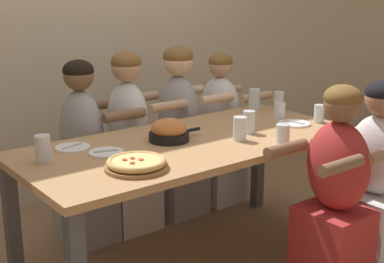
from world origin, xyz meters
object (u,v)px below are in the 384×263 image
(pizza_board_main, at_px, (137,164))
(diner_far_midleft, at_px, (84,161))
(diner_far_midright, at_px, (179,138))
(empty_plate_c, at_px, (106,153))
(drinking_glass_c, at_px, (43,150))
(diner_near_midright, at_px, (335,200))
(drinking_glass_a, at_px, (319,115))
(diner_near_right, at_px, (375,186))
(empty_plate_a, at_px, (73,148))
(empty_plate_b, at_px, (294,123))
(drinking_glass_b, at_px, (249,123))
(drinking_glass_h, at_px, (240,129))
(drinking_glass_f, at_px, (279,112))
(drinking_glass_d, at_px, (254,101))
(drinking_glass_g, at_px, (279,103))
(diner_far_center, at_px, (129,150))
(skillet_bowl, at_px, (169,131))
(diner_far_right, at_px, (220,136))
(drinking_glass_e, at_px, (283,133))

(pizza_board_main, bearing_deg, diner_far_midleft, 79.64)
(diner_far_midright, bearing_deg, empty_plate_c, -56.67)
(drinking_glass_c, relative_size, diner_near_midright, 0.12)
(drinking_glass_a, xyz_separation_m, diner_near_right, (-0.09, -0.49, -0.31))
(empty_plate_a, bearing_deg, empty_plate_b, -15.83)
(drinking_glass_a, distance_m, drinking_glass_b, 0.53)
(drinking_glass_c, bearing_deg, drinking_glass_h, -16.87)
(diner_far_midleft, bearing_deg, diner_near_midright, 30.25)
(drinking_glass_c, xyz_separation_m, diner_far_midright, (1.21, 0.52, -0.27))
(empty_plate_a, height_order, drinking_glass_f, drinking_glass_f)
(pizza_board_main, distance_m, diner_near_midright, 1.07)
(drinking_glass_b, relative_size, drinking_glass_h, 0.99)
(empty_plate_a, xyz_separation_m, diner_near_midright, (1.03, -0.92, -0.26))
(empty_plate_a, relative_size, diner_far_midright, 0.15)
(drinking_glass_b, xyz_separation_m, drinking_glass_d, (0.46, 0.42, 0.00))
(drinking_glass_g, height_order, diner_near_midright, diner_near_midright)
(drinking_glass_d, bearing_deg, drinking_glass_f, -101.73)
(drinking_glass_h, bearing_deg, diner_far_center, 104.72)
(drinking_glass_b, xyz_separation_m, drinking_glass_c, (-1.16, 0.23, 0.00))
(drinking_glass_a, distance_m, diner_near_right, 0.59)
(pizza_board_main, bearing_deg, drinking_glass_b, 9.21)
(drinking_glass_c, relative_size, diner_far_midright, 0.11)
(empty_plate_b, bearing_deg, diner_far_midright, 112.20)
(empty_plate_b, distance_m, drinking_glass_h, 0.52)
(empty_plate_b, distance_m, diner_near_right, 0.61)
(drinking_glass_c, distance_m, diner_far_midleft, 0.76)
(drinking_glass_b, bearing_deg, diner_near_midright, -82.17)
(drinking_glass_c, xyz_separation_m, drinking_glass_f, (1.55, -0.10, -0.01))
(empty_plate_b, relative_size, drinking_glass_c, 1.46)
(diner_far_midleft, relative_size, diner_near_right, 1.06)
(pizza_board_main, bearing_deg, diner_near_right, -18.71)
(skillet_bowl, distance_m, diner_near_midright, 0.96)
(drinking_glass_f, relative_size, diner_far_right, 0.10)
(diner_far_right, bearing_deg, empty_plate_a, -73.68)
(skillet_bowl, bearing_deg, drinking_glass_d, 16.22)
(diner_far_right, relative_size, diner_near_right, 1.02)
(skillet_bowl, distance_m, empty_plate_c, 0.40)
(drinking_glass_e, bearing_deg, drinking_glass_c, 157.88)
(drinking_glass_a, distance_m, diner_far_center, 1.25)
(empty_plate_c, height_order, diner_far_midleft, diner_far_midleft)
(drinking_glass_a, height_order, drinking_glass_g, drinking_glass_g)
(diner_near_midright, bearing_deg, drinking_glass_c, 56.94)
(drinking_glass_d, height_order, diner_far_center, diner_far_center)
(pizza_board_main, distance_m, skillet_bowl, 0.50)
(drinking_glass_a, height_order, drinking_glass_h, drinking_glass_h)
(pizza_board_main, bearing_deg, diner_near_midright, -25.07)
(empty_plate_a, relative_size, drinking_glass_e, 1.84)
(empty_plate_b, height_order, drinking_glass_g, drinking_glass_g)
(pizza_board_main, xyz_separation_m, empty_plate_b, (1.22, 0.11, -0.02))
(empty_plate_c, xyz_separation_m, diner_far_midleft, (0.16, 0.59, -0.24))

